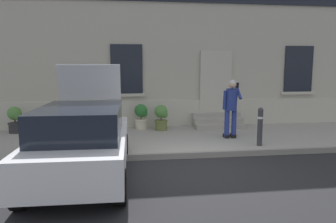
% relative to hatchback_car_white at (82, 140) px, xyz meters
% --- Properties ---
extents(ground_plane, '(80.00, 80.00, 0.00)m').
position_rel_hatchback_car_white_xyz_m(ground_plane, '(2.29, 0.19, -0.80)').
color(ground_plane, '#232326').
extents(sidewalk, '(24.00, 3.60, 0.15)m').
position_rel_hatchback_car_white_xyz_m(sidewalk, '(2.29, 2.99, -0.72)').
color(sidewalk, '#99968E').
rests_on(sidewalk, ground).
extents(curb_edge, '(24.00, 0.12, 0.15)m').
position_rel_hatchback_car_white_xyz_m(curb_edge, '(2.29, 1.13, -0.72)').
color(curb_edge, gray).
rests_on(curb_edge, ground).
extents(building_facade, '(24.00, 1.52, 7.50)m').
position_rel_hatchback_car_white_xyz_m(building_facade, '(2.29, 5.47, 2.93)').
color(building_facade, '#B2AD9E').
rests_on(building_facade, ground).
extents(entrance_stoop, '(1.76, 0.96, 0.48)m').
position_rel_hatchback_car_white_xyz_m(entrance_stoop, '(4.16, 4.41, -0.46)').
color(entrance_stoop, '#9E998E').
rests_on(entrance_stoop, sidewalk).
extents(hatchback_car_white, '(1.87, 4.10, 2.34)m').
position_rel_hatchback_car_white_xyz_m(hatchback_car_white, '(0.00, 0.00, 0.00)').
color(hatchback_car_white, white).
rests_on(hatchback_car_white, ground).
extents(bollard_near_person, '(0.15, 0.15, 1.04)m').
position_rel_hatchback_car_white_xyz_m(bollard_near_person, '(4.48, 1.54, -0.09)').
color(bollard_near_person, '#333338').
rests_on(bollard_near_person, sidewalk).
extents(bollard_far_left, '(0.15, 0.15, 1.04)m').
position_rel_hatchback_car_white_xyz_m(bollard_far_left, '(0.39, 1.54, -0.09)').
color(bollard_far_left, '#333338').
rests_on(bollard_far_left, sidewalk).
extents(person_on_phone, '(0.51, 0.48, 1.75)m').
position_rel_hatchback_car_white_xyz_m(person_on_phone, '(4.00, 2.54, 0.35)').
color(person_on_phone, navy).
rests_on(person_on_phone, sidewalk).
extents(planter_charcoal, '(0.44, 0.44, 0.86)m').
position_rel_hatchback_car_white_xyz_m(planter_charcoal, '(-2.65, 4.24, -0.19)').
color(planter_charcoal, '#2D2D30').
rests_on(planter_charcoal, sidewalk).
extents(planter_terracotta, '(0.44, 0.44, 0.86)m').
position_rel_hatchback_car_white_xyz_m(planter_terracotta, '(-0.61, 4.09, -0.19)').
color(planter_terracotta, '#B25B38').
rests_on(planter_terracotta, sidewalk).
extents(planter_cream, '(0.44, 0.44, 0.86)m').
position_rel_hatchback_car_white_xyz_m(planter_cream, '(1.43, 4.36, -0.19)').
color(planter_cream, beige).
rests_on(planter_cream, sidewalk).
extents(planter_olive, '(0.44, 0.44, 0.86)m').
position_rel_hatchback_car_white_xyz_m(planter_olive, '(2.09, 4.06, -0.19)').
color(planter_olive, '#606B38').
rests_on(planter_olive, sidewalk).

